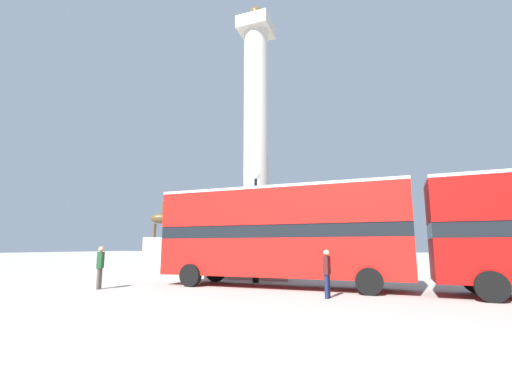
# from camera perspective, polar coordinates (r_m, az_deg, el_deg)

# --- Properties ---
(ground_plane) EXTENTS (200.00, 200.00, 0.00)m
(ground_plane) POSITION_cam_1_polar(r_m,az_deg,el_deg) (21.79, 0.00, -13.77)
(ground_plane) COLOR #ADA89E
(monument_column) EXTENTS (5.65, 5.65, 18.39)m
(monument_column) POSITION_cam_1_polar(r_m,az_deg,el_deg) (21.98, 0.00, -0.22)
(monument_column) COLOR beige
(monument_column) RESTS_ON ground_plane
(bus_a) EXTENTS (10.99, 2.84, 4.39)m
(bus_a) POSITION_cam_1_polar(r_m,az_deg,el_deg) (15.58, 3.93, -6.68)
(bus_a) COLOR red
(bus_a) RESTS_ON ground_plane
(equestrian_statue) EXTENTS (3.45, 3.09, 5.84)m
(equestrian_statue) POSITION_cam_1_polar(r_m,az_deg,el_deg) (30.84, -15.39, -8.97)
(equestrian_statue) COLOR beige
(equestrian_statue) RESTS_ON ground_plane
(street_lamp) EXTENTS (0.47, 0.47, 5.72)m
(street_lamp) POSITION_cam_1_polar(r_m,az_deg,el_deg) (17.59, -0.05, -3.54)
(street_lamp) COLOR black
(street_lamp) RESTS_ON ground_plane
(pedestrian_near_lamp) EXTENTS (0.22, 0.45, 1.67)m
(pedestrian_near_lamp) POSITION_cam_1_polar(r_m,az_deg,el_deg) (12.56, 11.73, -12.77)
(pedestrian_near_lamp) COLOR #192347
(pedestrian_near_lamp) RESTS_ON ground_plane
(pedestrian_by_plinth) EXTENTS (0.39, 0.50, 1.78)m
(pedestrian_by_plinth) POSITION_cam_1_polar(r_m,az_deg,el_deg) (16.34, -24.52, -10.95)
(pedestrian_by_plinth) COLOR #4C473D
(pedestrian_by_plinth) RESTS_ON ground_plane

